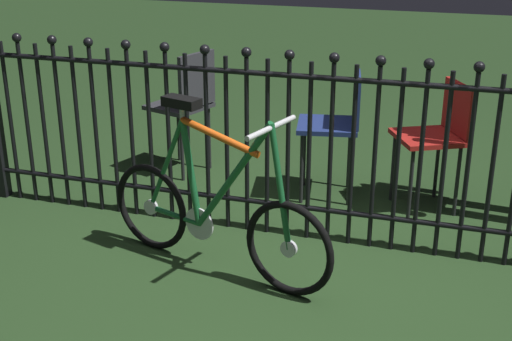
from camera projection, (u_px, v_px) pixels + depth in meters
name	position (u px, v px, depth m)	size (l,w,h in m)	color
ground_plane	(282.00, 288.00, 3.54)	(20.00, 20.00, 0.00)	#223B1B
iron_fence	(303.00, 143.00, 3.88)	(4.24, 0.07, 1.14)	black
bicycle	(215.00, 213.00, 3.61)	(1.35, 0.51, 0.91)	black
chair_charcoal	(187.00, 99.00, 4.87)	(0.47, 0.47, 0.88)	black
chair_navy	(339.00, 120.00, 4.47)	(0.45, 0.44, 0.82)	black
chair_red	(439.00, 131.00, 4.30)	(0.51, 0.51, 0.81)	black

